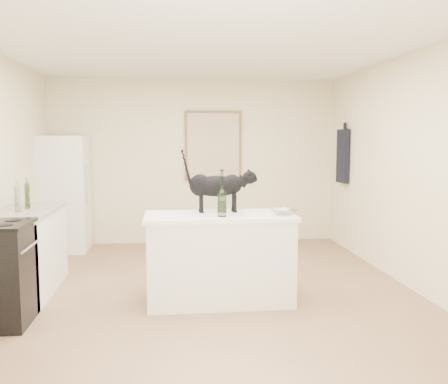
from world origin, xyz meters
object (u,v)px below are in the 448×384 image
Objects in this scene: fridge at (64,194)px; black_cat at (217,189)px; wine_bottle at (222,196)px; glass_bowl at (283,212)px.

fridge is 3.14m from black_cat.
glass_bowl is (0.62, 0.03, -0.17)m from wine_bottle.
black_cat is (2.04, -2.38, 0.29)m from fridge.
black_cat reaches higher than wine_bottle.
wine_bottle is (0.02, -0.31, -0.04)m from black_cat.
fridge is at bearing 130.62° from black_cat.
black_cat is at bearing -49.43° from fridge.
fridge reaches higher than wine_bottle.
glass_bowl is (0.64, -0.27, -0.21)m from black_cat.
fridge is 7.03× the size of glass_bowl.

